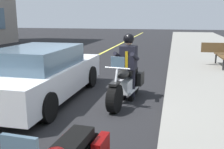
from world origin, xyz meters
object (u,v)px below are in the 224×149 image
(rider_main, at_px, (128,61))
(bench_sidewalk, at_px, (224,53))
(car_dark, at_px, (42,74))
(motorcycle_main, at_px, (126,84))

(rider_main, height_order, bench_sidewalk, rider_main)
(rider_main, relative_size, car_dark, 0.38)
(car_dark, distance_m, bench_sidewalk, 7.50)
(motorcycle_main, distance_m, rider_main, 0.61)
(bench_sidewalk, bearing_deg, car_dark, -45.63)
(motorcycle_main, height_order, rider_main, rider_main)
(rider_main, height_order, car_dark, rider_main)
(motorcycle_main, bearing_deg, bench_sidewalk, 147.31)
(motorcycle_main, height_order, car_dark, car_dark)
(motorcycle_main, xyz_separation_m, car_dark, (0.31, -2.19, 0.24))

